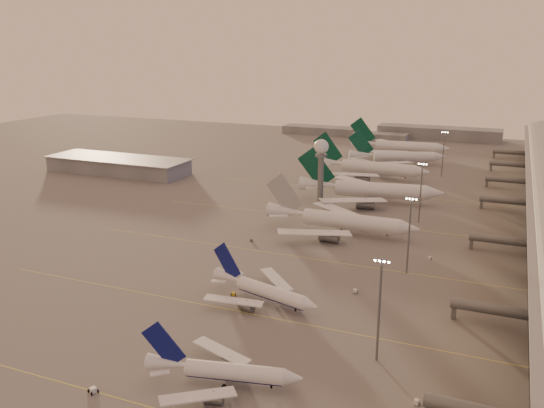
% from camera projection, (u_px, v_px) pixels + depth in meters
% --- Properties ---
extents(ground, '(700.00, 700.00, 0.00)m').
position_uv_depth(ground, '(161.00, 315.00, 152.96)').
color(ground, '#595656').
rests_on(ground, ground).
extents(taxiway_markings, '(180.00, 185.25, 0.02)m').
position_uv_depth(taxiway_markings, '(331.00, 260.00, 191.47)').
color(taxiway_markings, '#D8CC4C').
rests_on(taxiway_markings, ground).
extents(hangar, '(82.00, 27.00, 8.50)m').
position_uv_depth(hangar, '(118.00, 165.00, 320.88)').
color(hangar, slate).
rests_on(hangar, ground).
extents(radar_tower, '(6.40, 6.40, 31.10)m').
position_uv_depth(radar_tower, '(321.00, 159.00, 251.99)').
color(radar_tower, slate).
rests_on(radar_tower, ground).
extents(mast_a, '(3.60, 0.56, 25.00)m').
position_uv_depth(mast_a, '(379.00, 305.00, 127.61)').
color(mast_a, slate).
rests_on(mast_a, ground).
extents(mast_b, '(3.60, 0.56, 25.00)m').
position_uv_depth(mast_b, '(409.00, 231.00, 177.56)').
color(mast_b, slate).
rests_on(mast_b, ground).
extents(mast_c, '(3.60, 0.56, 25.00)m').
position_uv_depth(mast_c, '(421.00, 190.00, 228.25)').
color(mast_c, slate).
rests_on(mast_c, ground).
extents(mast_d, '(3.60, 0.56, 25.00)m').
position_uv_depth(mast_d, '(443.00, 152.00, 308.90)').
color(mast_d, slate).
rests_on(mast_d, ground).
extents(distant_horizon, '(165.00, 37.50, 9.00)m').
position_uv_depth(distant_horizon, '(401.00, 133.00, 439.60)').
color(distant_horizon, slate).
rests_on(distant_horizon, ground).
extents(narrowbody_near, '(34.24, 27.04, 13.54)m').
position_uv_depth(narrowbody_near, '(223.00, 374.00, 120.93)').
color(narrowbody_near, silver).
rests_on(narrowbody_near, ground).
extents(narrowbody_mid, '(35.96, 28.31, 14.38)m').
position_uv_depth(narrowbody_mid, '(264.00, 292.00, 159.99)').
color(narrowbody_mid, silver).
rests_on(narrowbody_mid, ground).
extents(widebody_white, '(60.46, 48.44, 21.27)m').
position_uv_depth(widebody_white, '(341.00, 224.00, 218.30)').
color(widebody_white, silver).
rests_on(widebody_white, ground).
extents(greentail_a, '(65.96, 52.93, 24.05)m').
position_uv_depth(greentail_a, '(370.00, 193.00, 261.61)').
color(greentail_a, silver).
rests_on(greentail_a, ground).
extents(greentail_b, '(64.24, 51.82, 23.32)m').
position_uv_depth(greentail_b, '(370.00, 170.00, 308.87)').
color(greentail_b, silver).
rests_on(greentail_b, ground).
extents(greentail_c, '(55.46, 44.01, 21.04)m').
position_uv_depth(greentail_c, '(397.00, 159.00, 341.67)').
color(greentail_c, silver).
rests_on(greentail_c, ground).
extents(greentail_d, '(64.17, 51.70, 23.30)m').
position_uv_depth(greentail_d, '(399.00, 148.00, 372.76)').
color(greentail_d, silver).
rests_on(greentail_d, ground).
extents(gsv_tug_near, '(3.75, 4.53, 1.12)m').
position_uv_depth(gsv_tug_near, '(93.00, 390.00, 118.75)').
color(gsv_tug_near, silver).
rests_on(gsv_tug_near, ground).
extents(gsv_catering_a, '(5.36, 3.52, 4.05)m').
position_uv_depth(gsv_catering_a, '(418.00, 396.00, 114.48)').
color(gsv_catering_a, silver).
rests_on(gsv_catering_a, ground).
extents(gsv_tug_mid, '(3.27, 3.86, 0.95)m').
position_uv_depth(gsv_tug_mid, '(233.00, 294.00, 164.51)').
color(gsv_tug_mid, gold).
rests_on(gsv_tug_mid, ground).
extents(gsv_truck_b, '(6.16, 3.85, 2.34)m').
position_uv_depth(gsv_truck_b, '(357.00, 289.00, 166.14)').
color(gsv_truck_b, silver).
rests_on(gsv_truck_b, ground).
extents(gsv_truck_c, '(5.06, 3.65, 1.93)m').
position_uv_depth(gsv_truck_c, '(252.00, 239.00, 209.83)').
color(gsv_truck_c, '#535557').
rests_on(gsv_truck_c, ground).
extents(gsv_catering_b, '(4.73, 3.17, 3.57)m').
position_uv_depth(gsv_catering_b, '(431.00, 254.00, 191.98)').
color(gsv_catering_b, silver).
rests_on(gsv_catering_b, ground).
extents(gsv_tug_far, '(3.65, 4.24, 1.04)m').
position_uv_depth(gsv_tug_far, '(336.00, 219.00, 235.20)').
color(gsv_tug_far, silver).
rests_on(gsv_tug_far, ground).
extents(gsv_truck_d, '(2.38, 5.01, 1.95)m').
position_uv_depth(gsv_truck_d, '(283.00, 195.00, 271.12)').
color(gsv_truck_d, silver).
rests_on(gsv_truck_d, ground).
extents(gsv_tug_hangar, '(3.84, 2.66, 1.01)m').
position_uv_depth(gsv_tug_hangar, '(411.00, 194.00, 274.39)').
color(gsv_tug_hangar, gold).
rests_on(gsv_tug_hangar, ground).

